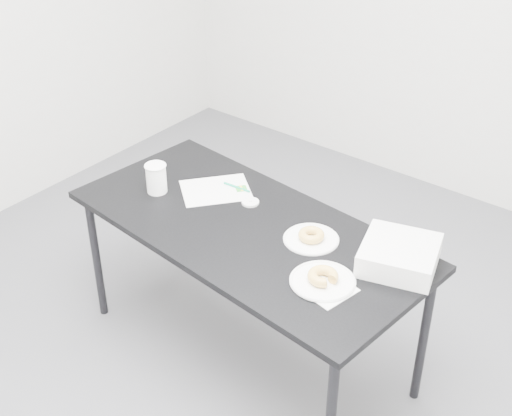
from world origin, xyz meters
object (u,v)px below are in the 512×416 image
Objects in this scene: table at (247,237)px; donut_far at (311,235)px; plate_near at (323,281)px; pen at (237,187)px; bakery_box at (399,255)px; coffee_cup at (156,178)px; donut_near at (323,276)px; plate_far at (311,239)px; scorecard at (216,190)px.

donut_far reaches higher than table.
plate_near is 0.29m from donut_far.
pen is at bearing 165.50° from donut_far.
plate_near is 0.88× the size of bakery_box.
coffee_cup is (-0.28, -0.25, 0.06)m from pen.
plate_far is at bearing 133.08° from donut_near.
scorecard is at bearing 40.06° from coffee_cup.
donut_near reaches higher than pen.
donut_far is (0.00, 0.00, 0.02)m from plate_far.
donut_near is (0.00, 0.00, 0.02)m from plate_near.
plate_far is 2.13× the size of donut_far.
table is 5.34× the size of scorecard.
plate_near is (0.78, -0.27, 0.01)m from scorecard.
donut_near is at bearing -29.79° from pen.
scorecard is 1.07× the size of bakery_box.
table is at bearing -46.57° from pen.
donut_far reaches higher than scorecard.
scorecard is 1.33× the size of plate_far.
donut_near is at bearing 19.85° from scorecard.
table is 15.16× the size of donut_far.
coffee_cup reaches higher than scorecard.
pen is 1.32× the size of donut_far.
pen is at bearing 86.22° from scorecard.
bakery_box is (1.17, 0.19, -0.02)m from coffee_cup.
plate_near is at bearing -138.60° from bakery_box.
coffee_cup reaches higher than table.
donut_far is 0.78× the size of coffee_cup.
pen is at bearing 165.50° from plate_far.
donut_near is 0.41× the size of bakery_box.
donut_far is at bearing 8.37° from coffee_cup.
bakery_box is (0.96, 0.01, 0.05)m from scorecard.
bakery_box is (0.38, 0.07, 0.02)m from donut_far.
scorecard is at bearing 174.13° from donut_far.
donut_far is (0.52, -0.13, 0.02)m from pen.
donut_far is (-0.20, 0.21, 0.02)m from plate_near.
plate_far is (0.58, -0.06, 0.00)m from scorecard.
coffee_cup is at bearing -142.02° from pen.
donut_near is 1.09× the size of donut_far.
donut_far reaches higher than plate_near.
donut_near is 0.29m from donut_far.
plate_near is at bearing 0.00° from donut_near.
donut_far is at bearing -18.49° from pen.
donut_near is at bearing -138.60° from bakery_box.
plate_far is at bearing 133.08° from plate_near.
pen is 0.57× the size of plate_near.
plate_far is (0.52, -0.13, -0.00)m from pen.
bakery_box is at bearing 19.34° from table.
table is 0.53m from coffee_cup.
pen is 0.89m from bakery_box.
bakery_box reaches higher than pen.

